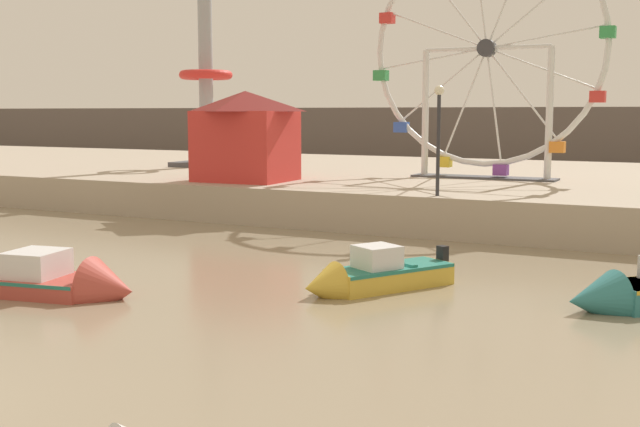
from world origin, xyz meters
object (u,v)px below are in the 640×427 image
motorboat_mustard_yellow (371,276)px  drop_tower_steel_tower (206,73)px  motorboat_faded_red (56,282)px  ferris_wheel_white_frame (487,54)px  carnival_booth_red_striped (246,134)px  promenade_lamp_near (439,123)px

motorboat_mustard_yellow → drop_tower_steel_tower: drop_tower_steel_tower is taller
motorboat_faded_red → drop_tower_steel_tower: drop_tower_steel_tower is taller
ferris_wheel_white_frame → carnival_booth_red_striped: bearing=-146.3°
ferris_wheel_white_frame → motorboat_mustard_yellow: bearing=-83.6°
carnival_booth_red_striped → promenade_lamp_near: bearing=-15.9°
motorboat_faded_red → motorboat_mustard_yellow: bearing=20.4°
ferris_wheel_white_frame → promenade_lamp_near: (0.53, -7.40, -2.68)m
motorboat_faded_red → motorboat_mustard_yellow: size_ratio=1.31×
carnival_booth_red_striped → ferris_wheel_white_frame: bearing=30.9°
ferris_wheel_white_frame → drop_tower_steel_tower: 14.44m
ferris_wheel_white_frame → carnival_booth_red_striped: ferris_wheel_white_frame is taller
ferris_wheel_white_frame → promenade_lamp_near: ferris_wheel_white_frame is taller
motorboat_mustard_yellow → ferris_wheel_white_frame: 16.80m
ferris_wheel_white_frame → motorboat_faded_red: bearing=-102.8°
motorboat_mustard_yellow → carnival_booth_red_striped: (-9.82, 10.19, 2.85)m
motorboat_mustard_yellow → motorboat_faded_red: bearing=-29.2°
promenade_lamp_near → carnival_booth_red_striped: bearing=166.8°
promenade_lamp_near → motorboat_mustard_yellow: bearing=-81.6°
motorboat_faded_red → promenade_lamp_near: promenade_lamp_near is taller
motorboat_mustard_yellow → carnival_booth_red_striped: size_ratio=0.97×
motorboat_faded_red → drop_tower_steel_tower: 23.20m
motorboat_faded_red → drop_tower_steel_tower: (-10.05, 20.11, 5.71)m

